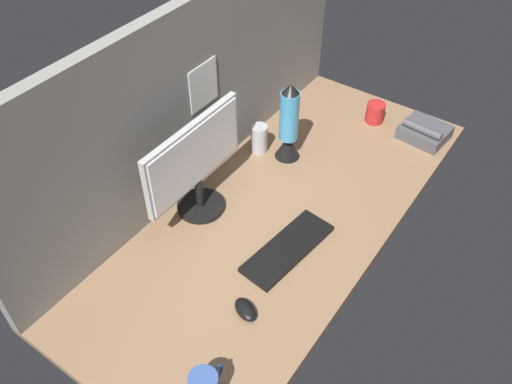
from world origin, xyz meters
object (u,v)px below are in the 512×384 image
(monitor, at_px, (195,163))
(mug_red_plastic, at_px, (375,112))
(mouse, at_px, (245,310))
(desk_phone, at_px, (424,132))
(lava_lamp, at_px, (289,128))
(mug_steel, at_px, (259,139))
(keyboard, at_px, (288,248))

(monitor, xyz_separation_m, mug_red_plastic, (0.87, -0.30, -0.17))
(mouse, relative_size, desk_phone, 0.47)
(mug_red_plastic, height_order, lava_lamp, lava_lamp)
(mouse, bearing_deg, mug_steel, 55.31)
(lava_lamp, distance_m, desk_phone, 0.62)
(keyboard, distance_m, desk_phone, 0.89)
(monitor, distance_m, desk_phone, 1.05)
(mug_steel, distance_m, desk_phone, 0.72)
(mouse, bearing_deg, keyboard, 29.25)
(mouse, xyz_separation_m, mug_red_plastic, (1.16, 0.12, 0.03))
(mouse, height_order, mug_steel, mug_steel)
(keyboard, xyz_separation_m, desk_phone, (0.87, -0.14, 0.02))
(lava_lamp, bearing_deg, monitor, 166.28)
(lava_lamp, bearing_deg, mug_steel, 108.53)
(desk_phone, bearing_deg, mouse, 174.58)
(mug_steel, bearing_deg, desk_phone, -48.12)
(mouse, relative_size, mug_red_plastic, 1.06)
(keyboard, bearing_deg, monitor, 98.41)
(keyboard, xyz_separation_m, mug_red_plastic, (0.86, 0.09, 0.04))
(mug_steel, height_order, mug_red_plastic, mug_steel)
(mug_red_plastic, bearing_deg, mouse, -174.07)
(keyboard, relative_size, desk_phone, 1.80)
(keyboard, distance_m, lava_lamp, 0.53)
(lava_lamp, relative_size, desk_phone, 1.69)
(monitor, height_order, desk_phone, monitor)
(monitor, distance_m, keyboard, 0.44)
(mouse, distance_m, lava_lamp, 0.80)
(monitor, bearing_deg, desk_phone, -30.81)
(desk_phone, bearing_deg, mug_red_plastic, 92.58)
(keyboard, xyz_separation_m, lava_lamp, (0.43, 0.28, 0.14))
(monitor, bearing_deg, mug_red_plastic, -18.76)
(lava_lamp, height_order, desk_phone, lava_lamp)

